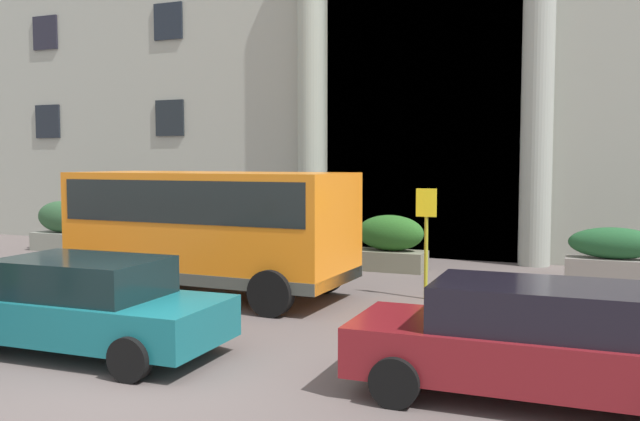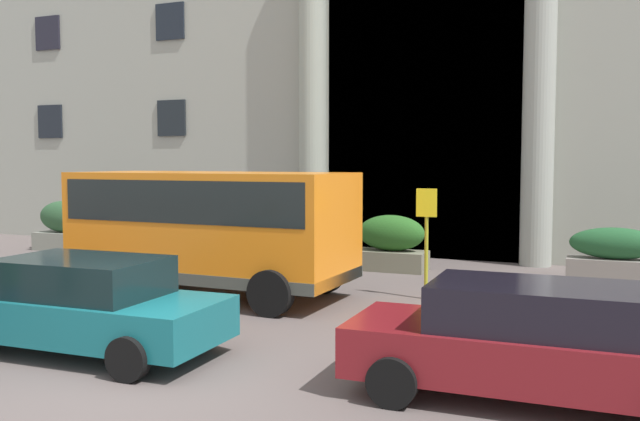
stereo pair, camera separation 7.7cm
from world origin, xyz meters
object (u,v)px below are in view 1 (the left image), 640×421
(bus_stop_sign, at_px, (426,230))
(hedge_planter_east, at_px, (63,227))
(hedge_planter_far_east, at_px, (613,257))
(parked_coupe_end, at_px, (536,341))
(hedge_planter_far_west, at_px, (390,244))
(orange_minibus, at_px, (211,222))
(parked_compact_extra, at_px, (83,305))

(bus_stop_sign, distance_m, hedge_planter_east, 13.37)
(bus_stop_sign, relative_size, hedge_planter_far_east, 1.09)
(bus_stop_sign, height_order, parked_coupe_end, bus_stop_sign)
(hedge_planter_far_west, relative_size, hedge_planter_far_east, 0.88)
(bus_stop_sign, bearing_deg, orange_minibus, -161.86)
(hedge_planter_far_east, bearing_deg, hedge_planter_far_west, -178.68)
(hedge_planter_far_west, distance_m, hedge_planter_far_east, 5.54)
(orange_minibus, xyz_separation_m, hedge_planter_east, (-8.55, 4.64, -0.83))
(orange_minibus, relative_size, parked_coupe_end, 1.35)
(bus_stop_sign, height_order, hedge_planter_east, bus_stop_sign)
(hedge_planter_far_west, bearing_deg, parked_compact_extra, -102.60)
(hedge_planter_far_west, bearing_deg, parked_coupe_end, -63.24)
(orange_minibus, height_order, bus_stop_sign, orange_minibus)
(orange_minibus, bearing_deg, hedge_planter_far_west, 63.05)
(orange_minibus, distance_m, bus_stop_sign, 4.65)
(orange_minibus, bearing_deg, parked_coupe_end, -28.46)
(hedge_planter_far_east, distance_m, parked_compact_extra, 12.21)
(orange_minibus, bearing_deg, bus_stop_sign, 19.67)
(orange_minibus, height_order, hedge_planter_far_east, orange_minibus)
(hedge_planter_far_west, relative_size, parked_compact_extra, 0.42)
(parked_coupe_end, bearing_deg, hedge_planter_east, 149.83)
(hedge_planter_east, bearing_deg, hedge_planter_far_west, 0.97)
(orange_minibus, height_order, parked_compact_extra, orange_minibus)
(orange_minibus, height_order, hedge_planter_far_west, orange_minibus)
(hedge_planter_east, height_order, parked_compact_extra, hedge_planter_east)
(hedge_planter_east, bearing_deg, parked_coupe_end, -29.18)
(hedge_planter_east, height_order, hedge_planter_far_east, hedge_planter_east)
(hedge_planter_far_east, bearing_deg, parked_compact_extra, -128.72)
(hedge_planter_east, bearing_deg, parked_compact_extra, -45.46)
(bus_stop_sign, xyz_separation_m, parked_compact_extra, (-3.89, -6.02, -0.73))
(bus_stop_sign, relative_size, hedge_planter_east, 1.17)
(bus_stop_sign, distance_m, parked_compact_extra, 7.20)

